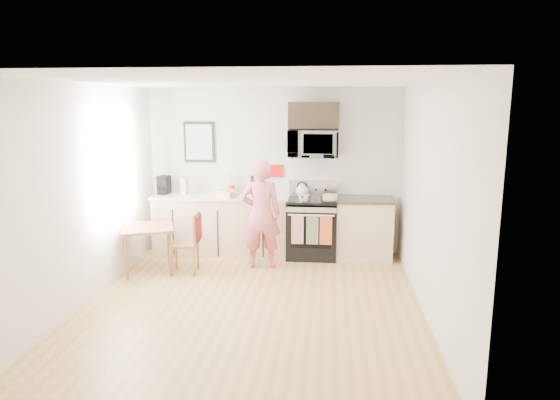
# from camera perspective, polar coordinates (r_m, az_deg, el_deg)

# --- Properties ---
(floor) EXTENTS (4.60, 4.60, 0.00)m
(floor) POSITION_cam_1_polar(r_m,az_deg,el_deg) (6.11, -3.19, -11.80)
(floor) COLOR #A87441
(floor) RESTS_ON ground
(back_wall) EXTENTS (4.00, 0.04, 2.60)m
(back_wall) POSITION_cam_1_polar(r_m,az_deg,el_deg) (7.98, -0.70, 3.36)
(back_wall) COLOR beige
(back_wall) RESTS_ON floor
(front_wall) EXTENTS (4.00, 0.04, 2.60)m
(front_wall) POSITION_cam_1_polar(r_m,az_deg,el_deg) (3.55, -9.28, -6.71)
(front_wall) COLOR beige
(front_wall) RESTS_ON floor
(left_wall) EXTENTS (0.04, 4.60, 2.60)m
(left_wall) POSITION_cam_1_polar(r_m,az_deg,el_deg) (6.36, -21.42, 0.60)
(left_wall) COLOR beige
(left_wall) RESTS_ON floor
(right_wall) EXTENTS (0.04, 4.60, 2.60)m
(right_wall) POSITION_cam_1_polar(r_m,az_deg,el_deg) (5.76, 16.70, -0.13)
(right_wall) COLOR beige
(right_wall) RESTS_ON floor
(ceiling) EXTENTS (4.00, 4.60, 0.04)m
(ceiling) POSITION_cam_1_polar(r_m,az_deg,el_deg) (5.63, -3.48, 13.37)
(ceiling) COLOR white
(ceiling) RESTS_ON back_wall
(window) EXTENTS (0.06, 1.40, 1.50)m
(window) POSITION_cam_1_polar(r_m,az_deg,el_deg) (7.02, -18.34, 3.79)
(window) COLOR white
(window) RESTS_ON left_wall
(cabinet_left) EXTENTS (2.10, 0.60, 0.90)m
(cabinet_left) POSITION_cam_1_polar(r_m,az_deg,el_deg) (7.98, -6.66, -2.93)
(cabinet_left) COLOR #D6AF89
(cabinet_left) RESTS_ON floor
(countertop_left) EXTENTS (2.14, 0.64, 0.04)m
(countertop_left) POSITION_cam_1_polar(r_m,az_deg,el_deg) (7.88, -6.74, 0.39)
(countertop_left) COLOR beige
(countertop_left) RESTS_ON cabinet_left
(cabinet_right) EXTENTS (0.84, 0.60, 0.90)m
(cabinet_right) POSITION_cam_1_polar(r_m,az_deg,el_deg) (7.81, 9.55, -3.32)
(cabinet_right) COLOR #D6AF89
(cabinet_right) RESTS_ON floor
(countertop_right) EXTENTS (0.88, 0.64, 0.04)m
(countertop_right) POSITION_cam_1_polar(r_m,az_deg,el_deg) (7.71, 9.66, 0.07)
(countertop_right) COLOR black
(countertop_right) RESTS_ON cabinet_right
(range) EXTENTS (0.76, 0.70, 1.16)m
(range) POSITION_cam_1_polar(r_m,az_deg,el_deg) (7.78, 3.66, -3.34)
(range) COLOR black
(range) RESTS_ON floor
(microwave) EXTENTS (0.76, 0.51, 0.42)m
(microwave) POSITION_cam_1_polar(r_m,az_deg,el_deg) (7.67, 3.81, 6.48)
(microwave) COLOR silver
(microwave) RESTS_ON back_wall
(upper_cabinet) EXTENTS (0.76, 0.35, 0.40)m
(upper_cabinet) POSITION_cam_1_polar(r_m,az_deg,el_deg) (7.69, 3.86, 9.62)
(upper_cabinet) COLOR black
(upper_cabinet) RESTS_ON back_wall
(wall_art) EXTENTS (0.50, 0.04, 0.65)m
(wall_art) POSITION_cam_1_polar(r_m,az_deg,el_deg) (8.13, -9.22, 6.55)
(wall_art) COLOR black
(wall_art) RESTS_ON back_wall
(wall_trivet) EXTENTS (0.20, 0.02, 0.20)m
(wall_trivet) POSITION_cam_1_polar(r_m,az_deg,el_deg) (7.96, -0.36, 3.34)
(wall_trivet) COLOR #A5120E
(wall_trivet) RESTS_ON back_wall
(person) EXTENTS (0.62, 0.44, 1.58)m
(person) POSITION_cam_1_polar(r_m,az_deg,el_deg) (7.18, -2.18, -1.64)
(person) COLOR #BA3342
(person) RESTS_ON floor
(dining_table) EXTENTS (0.78, 0.78, 0.66)m
(dining_table) POSITION_cam_1_polar(r_m,az_deg,el_deg) (7.29, -14.89, -3.51)
(dining_table) COLOR brown
(dining_table) RESTS_ON floor
(chair) EXTENTS (0.44, 0.40, 0.87)m
(chair) POSITION_cam_1_polar(r_m,az_deg,el_deg) (7.09, -9.91, -3.90)
(chair) COLOR brown
(chair) RESTS_ON floor
(knife_block) EXTENTS (0.11, 0.14, 0.20)m
(knife_block) POSITION_cam_1_polar(r_m,az_deg,el_deg) (7.96, -3.15, 1.44)
(knife_block) COLOR brown
(knife_block) RESTS_ON countertop_left
(utensil_crock) EXTENTS (0.11, 0.11, 0.32)m
(utensil_crock) POSITION_cam_1_polar(r_m,az_deg,el_deg) (8.01, -5.58, 1.66)
(utensil_crock) COLOR #A5120E
(utensil_crock) RESTS_ON countertop_left
(fruit_bowl) EXTENTS (0.24, 0.24, 0.11)m
(fruit_bowl) POSITION_cam_1_polar(r_m,az_deg,el_deg) (7.87, -5.67, 0.86)
(fruit_bowl) COLOR silver
(fruit_bowl) RESTS_ON countertop_left
(milk_carton) EXTENTS (0.11, 0.11, 0.25)m
(milk_carton) POSITION_cam_1_polar(r_m,az_deg,el_deg) (8.02, -10.87, 1.50)
(milk_carton) COLOR tan
(milk_carton) RESTS_ON countertop_left
(coffee_maker) EXTENTS (0.19, 0.25, 0.29)m
(coffee_maker) POSITION_cam_1_polar(r_m,az_deg,el_deg) (8.14, -13.13, 1.63)
(coffee_maker) COLOR black
(coffee_maker) RESTS_ON countertop_left
(bread_bag) EXTENTS (0.33, 0.27, 0.11)m
(bread_bag) POSITION_cam_1_polar(r_m,az_deg,el_deg) (7.68, -6.25, 0.68)
(bread_bag) COLOR tan
(bread_bag) RESTS_ON countertop_left
(cake) EXTENTS (0.28, 0.28, 0.09)m
(cake) POSITION_cam_1_polar(r_m,az_deg,el_deg) (7.52, 5.75, 0.26)
(cake) COLOR black
(cake) RESTS_ON range
(kettle) EXTENTS (0.19, 0.19, 0.24)m
(kettle) POSITION_cam_1_polar(r_m,az_deg,el_deg) (7.76, 2.55, 1.10)
(kettle) COLOR silver
(kettle) RESTS_ON range
(pot) EXTENTS (0.18, 0.31, 0.09)m
(pot) POSITION_cam_1_polar(r_m,az_deg,el_deg) (7.49, 2.78, 0.29)
(pot) COLOR silver
(pot) RESTS_ON range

